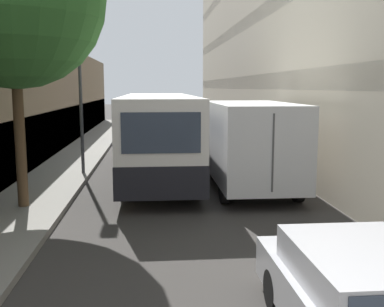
{
  "coord_description": "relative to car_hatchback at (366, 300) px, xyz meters",
  "views": [
    {
      "loc": [
        -1.07,
        -0.21,
        3.36
      ],
      "look_at": [
        -0.02,
        11.62,
        1.6
      ],
      "focal_mm": 42.0,
      "sensor_mm": 36.0,
      "label": 1
    }
  ],
  "objects": [
    {
      "name": "sidewalk_left",
      "position": [
        -6.19,
        10.08,
        -0.6
      ],
      "size": [
        2.3,
        60.0,
        0.16
      ],
      "color": "gray",
      "rests_on": "ground_plane"
    },
    {
      "name": "ground_plane",
      "position": [
        -1.6,
        10.08,
        -0.68
      ],
      "size": [
        150.0,
        150.0,
        0.0
      ],
      "primitive_type": "plane",
      "color": "#33302D"
    },
    {
      "name": "panel_van",
      "position": [
        -2.89,
        21.93,
        0.43
      ],
      "size": [
        1.92,
        4.05,
        2.0
      ],
      "color": "navy",
      "rests_on": "ground_plane"
    },
    {
      "name": "bus",
      "position": [
        -2.44,
        11.68,
        0.94
      ],
      "size": [
        2.52,
        10.79,
        3.06
      ],
      "color": "silver",
      "rests_on": "ground_plane"
    },
    {
      "name": "car_hatchback",
      "position": [
        0.0,
        0.0,
        0.0
      ],
      "size": [
        1.88,
        4.12,
        1.33
      ],
      "color": "#B7B7BC",
      "rests_on": "ground_plane"
    },
    {
      "name": "box_truck",
      "position": [
        0.49,
        9.77,
        0.9
      ],
      "size": [
        2.42,
        7.13,
        2.87
      ],
      "color": "silver",
      "rests_on": "ground_plane"
    },
    {
      "name": "street_lamp",
      "position": [
        -5.29,
        11.85,
        4.06
      ],
      "size": [
        0.36,
        0.8,
        6.57
      ],
      "color": "#38383D",
      "rests_on": "sidewalk_left"
    }
  ]
}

